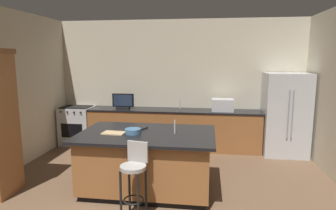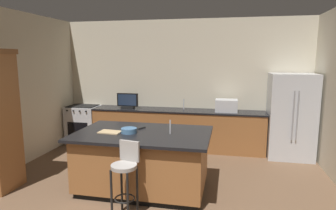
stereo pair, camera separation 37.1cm
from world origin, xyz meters
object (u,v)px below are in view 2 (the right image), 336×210
at_px(bar_stool_center, 125,172).
at_px(fruit_bowl, 129,130).
at_px(tv_monitor, 128,101).
at_px(cutting_board, 110,132).
at_px(microwave, 226,106).
at_px(refrigerator, 291,116).
at_px(range_oven, 84,124).
at_px(tv_remote, 141,128).
at_px(kitchen_island, 143,160).

bearing_deg(bar_stool_center, fruit_bowl, 116.94).
xyz_separation_m(tv_monitor, cutting_board, (0.53, -2.28, -0.14)).
bearing_deg(microwave, refrigerator, -3.68).
xyz_separation_m(range_oven, tv_monitor, (1.19, -0.05, 0.62)).
xyz_separation_m(microwave, tv_monitor, (-2.29, -0.05, 0.03)).
height_order(microwave, tv_remote, microwave).
height_order(refrigerator, microwave, refrigerator).
xyz_separation_m(refrigerator, tv_monitor, (-3.62, 0.03, 0.19)).
distance_m(refrigerator, fruit_bowl, 3.56).
bearing_deg(fruit_bowl, tv_monitor, 110.21).
relative_size(fruit_bowl, tv_remote, 1.46).
bearing_deg(range_oven, tv_monitor, -2.45).
bearing_deg(kitchen_island, tv_remote, 112.76).
xyz_separation_m(microwave, bar_stool_center, (-1.26, -3.04, -0.44)).
bearing_deg(fruit_bowl, tv_remote, 71.75).
bearing_deg(refrigerator, kitchen_island, -140.72).
bearing_deg(bar_stool_center, tv_monitor, 120.48).
height_order(tv_monitor, tv_remote, tv_monitor).
relative_size(microwave, tv_monitor, 0.95).
bearing_deg(cutting_board, refrigerator, 35.91).
bearing_deg(tv_monitor, kitchen_island, -64.60).
bearing_deg(refrigerator, cutting_board, -144.09).
bearing_deg(fruit_bowl, kitchen_island, 19.34).
bearing_deg(refrigerator, microwave, 176.32).
relative_size(tv_remote, cutting_board, 0.50).
bearing_deg(bar_stool_center, cutting_board, 136.73).
xyz_separation_m(tv_remote, cutting_board, (-0.40, -0.36, -0.00)).
xyz_separation_m(refrigerator, cutting_board, (-3.10, -2.24, 0.06)).
height_order(microwave, bar_stool_center, microwave).
xyz_separation_m(microwave, tv_remote, (-1.36, -1.97, -0.10)).
relative_size(bar_stool_center, cutting_board, 2.93).
distance_m(bar_stool_center, fruit_bowl, 0.87).
bearing_deg(fruit_bowl, refrigerator, 38.10).
xyz_separation_m(kitchen_island, cutting_board, (-0.50, -0.12, 0.47)).
xyz_separation_m(range_oven, cutting_board, (1.71, -2.33, 0.48)).
distance_m(range_oven, bar_stool_center, 3.77).
bearing_deg(range_oven, cutting_board, -53.65).
bearing_deg(microwave, fruit_bowl, -122.74).
bearing_deg(tv_monitor, microwave, 1.30).
bearing_deg(range_oven, kitchen_island, -44.98).
height_order(range_oven, tv_monitor, tv_monitor).
height_order(microwave, tv_monitor, tv_monitor).
height_order(kitchen_island, bar_stool_center, bar_stool_center).
distance_m(refrigerator, cutting_board, 3.82).
xyz_separation_m(kitchen_island, tv_monitor, (-1.02, 2.16, 0.60)).
distance_m(fruit_bowl, cutting_board, 0.30).
xyz_separation_m(kitchen_island, microwave, (1.26, 2.21, 0.57)).
xyz_separation_m(range_oven, microwave, (3.47, 0.00, 0.59)).
distance_m(tv_monitor, cutting_board, 2.34).
bearing_deg(tv_remote, kitchen_island, -42.15).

